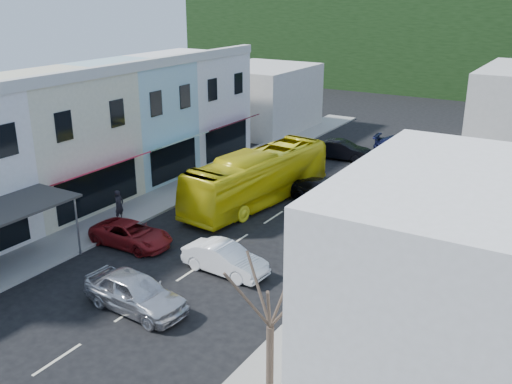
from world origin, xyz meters
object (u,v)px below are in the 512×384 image
Objects in this scene: car_silver at (135,295)px; street_tree at (270,327)px; traffic_signal at (470,120)px; bus at (258,179)px; car_white at (225,259)px; direction_sign at (307,255)px; car_red at (131,233)px; pedestrian_left at (119,207)px.

car_silver is 0.69× the size of street_tree.
car_silver is 0.82× the size of traffic_signal.
bus is 2.64× the size of car_white.
traffic_signal is (8.69, 18.99, 1.14)m from bus.
direction_sign reaches higher than car_white.
car_red is at bearing 54.56° from traffic_signal.
bus is at bearing 25.06° from car_white.
car_white is 5.89m from car_red.
bus is 9.65m from car_white.
traffic_signal is (5.17, 27.94, 1.99)m from car_white.
direction_sign is (12.95, -2.21, 1.09)m from pedestrian_left.
car_white is 0.69× the size of street_tree.
street_tree is 1.19× the size of traffic_signal.
bus is 6.82× the size of pedestrian_left.
car_white is 2.59× the size of pedestrian_left.
car_red is at bearing 93.74° from car_white.
car_red is at bearing 47.81° from car_silver.
street_tree is (12.46, -7.22, 2.50)m from car_red.
bus is 8.66m from pedestrian_left.
car_red is (-2.36, -8.97, -0.85)m from bus.
bus reaches higher than car_white.
street_tree reaches higher than car_red.
bus reaches higher than car_silver.
bus is 2.78× the size of direction_sign.
direction_sign is at bearing -92.62° from car_red.
car_white and car_red have the same top height.
traffic_signal reaches higher than direction_sign.
direction_sign is (4.37, -0.27, 1.39)m from car_white.
car_silver is 1.05× the size of direction_sign.
car_red is 2.71× the size of pedestrian_left.
bus reaches higher than pedestrian_left.
direction_sign is at bearing 74.51° from traffic_signal.
car_white is (3.52, -8.95, -0.85)m from bus.
pedestrian_left is (-8.58, 1.95, 0.30)m from car_white.
car_white is at bearing 132.22° from street_tree.
traffic_signal is (6.49, 32.64, 1.99)m from car_silver.
street_tree is at bearing -125.10° from pedestrian_left.
direction_sign reaches higher than pedestrian_left.
pedestrian_left is at bearing -119.78° from bus.
car_silver is at bearing 64.88° from traffic_signal.
car_silver is at bearing -125.09° from direction_sign.
traffic_signal is at bearing -6.91° from car_white.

